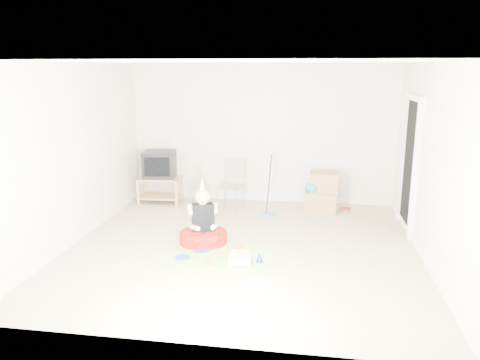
# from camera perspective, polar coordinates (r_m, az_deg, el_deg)

# --- Properties ---
(ground) EXTENTS (5.00, 5.00, 0.00)m
(ground) POSITION_cam_1_polar(r_m,az_deg,el_deg) (6.85, 0.32, -8.15)
(ground) COLOR tan
(ground) RESTS_ON ground
(doorway_recess) EXTENTS (0.02, 0.90, 2.05)m
(doorway_recess) POSITION_cam_1_polar(r_m,az_deg,el_deg) (7.80, 20.03, 1.58)
(doorway_recess) COLOR black
(doorway_recess) RESTS_ON ground
(tv_stand) EXTENTS (0.81, 0.53, 0.50)m
(tv_stand) POSITION_cam_1_polar(r_m,az_deg,el_deg) (9.09, -9.69, -0.92)
(tv_stand) COLOR #A8824C
(tv_stand) RESTS_ON ground
(crt_tv) EXTENTS (0.64, 0.56, 0.50)m
(crt_tv) POSITION_cam_1_polar(r_m,az_deg,el_deg) (8.99, -9.80, 1.90)
(crt_tv) COLOR black
(crt_tv) RESTS_ON tv_stand
(folding_chair) EXTENTS (0.50, 0.48, 0.91)m
(folding_chair) POSITION_cam_1_polar(r_m,az_deg,el_deg) (8.40, -1.22, -0.86)
(folding_chair) COLOR #98989D
(folding_chair) RESTS_ON ground
(cardboard_boxes) EXTENTS (0.59, 0.45, 0.72)m
(cardboard_boxes) POSITION_cam_1_polar(r_m,az_deg,el_deg) (8.52, 9.86, -1.55)
(cardboard_boxes) COLOR #A77A50
(cardboard_boxes) RESTS_ON ground
(floor_mop) EXTENTS (0.27, 0.35, 1.03)m
(floor_mop) POSITION_cam_1_polar(r_m,az_deg,el_deg) (8.21, 3.60, -2.53)
(floor_mop) COLOR blue
(floor_mop) RESTS_ON ground
(book_pile) EXTENTS (0.22, 0.26, 0.05)m
(book_pile) POSITION_cam_1_polar(r_m,az_deg,el_deg) (8.72, 12.73, -3.53)
(book_pile) COLOR #297C55
(book_pile) RESTS_ON ground
(seated_woman) EXTENTS (0.89, 0.89, 1.00)m
(seated_woman) POSITION_cam_1_polar(r_m,az_deg,el_deg) (6.92, -4.51, -6.03)
(seated_woman) COLOR #A0160E
(seated_woman) RESTS_ON ground
(party_mat) EXTENTS (1.52, 1.15, 0.01)m
(party_mat) POSITION_cam_1_polar(r_m,az_deg,el_deg) (6.54, -2.61, -9.24)
(party_mat) COLOR #E32F76
(party_mat) RESTS_ON ground
(birthday_cake) EXTENTS (0.32, 0.26, 0.14)m
(birthday_cake) POSITION_cam_1_polar(r_m,az_deg,el_deg) (6.30, -0.00, -9.75)
(birthday_cake) COLOR silver
(birthday_cake) RESTS_ON party_mat
(blue_plate_near) EXTENTS (0.34, 0.34, 0.01)m
(blue_plate_near) POSITION_cam_1_polar(r_m,az_deg,el_deg) (6.74, -4.74, -8.45)
(blue_plate_near) COLOR blue
(blue_plate_near) RESTS_ON party_mat
(blue_plate_far) EXTENTS (0.23, 0.23, 0.01)m
(blue_plate_far) POSITION_cam_1_polar(r_m,az_deg,el_deg) (6.51, -7.02, -9.33)
(blue_plate_far) COLOR blue
(blue_plate_far) RESTS_ON party_mat
(orange_cup_near) EXTENTS (0.08, 0.08, 0.07)m
(orange_cup_near) POSITION_cam_1_polar(r_m,az_deg,el_deg) (6.71, -0.09, -8.26)
(orange_cup_near) COLOR #CE6416
(orange_cup_near) RESTS_ON party_mat
(orange_cup_far) EXTENTS (0.09, 0.09, 0.08)m
(orange_cup_far) POSITION_cam_1_polar(r_m,az_deg,el_deg) (6.25, -3.95, -9.94)
(orange_cup_far) COLOR #CE6416
(orange_cup_far) RESTS_ON party_mat
(blue_party_hat) EXTENTS (0.11, 0.11, 0.14)m
(blue_party_hat) POSITION_cam_1_polar(r_m,az_deg,el_deg) (6.31, 2.38, -9.39)
(blue_party_hat) COLOR #182CA8
(blue_party_hat) RESTS_ON party_mat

